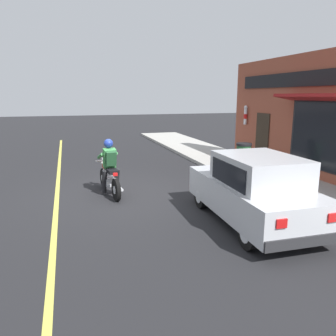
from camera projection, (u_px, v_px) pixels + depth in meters
name	position (u px, v px, depth m)	size (l,w,h in m)	color
ground_plane	(122.00, 194.00, 9.49)	(80.00, 80.00, 0.00)	black
sidewalk_curb	(229.00, 162.00, 13.72)	(2.60, 22.00, 0.14)	#ADAAA3
lane_stripe	(59.00, 175.00, 11.77)	(0.12, 19.80, 0.01)	#D1C64C
storefront_building	(320.00, 117.00, 10.70)	(1.25, 10.19, 4.20)	brown
motorcycle_with_rider	(109.00, 171.00, 9.37)	(0.63, 2.02, 1.62)	black
car_hatchback	(253.00, 190.00, 7.21)	(1.75, 3.83, 1.57)	black
trash_bin	(244.00, 156.00, 11.92)	(0.56, 0.56, 0.98)	#23512D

